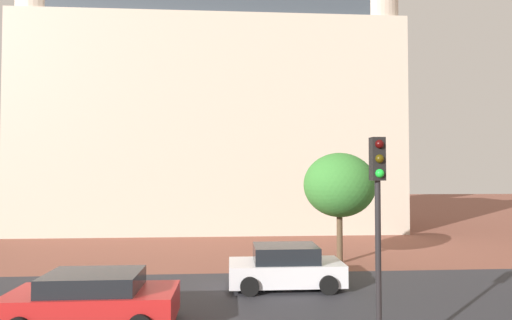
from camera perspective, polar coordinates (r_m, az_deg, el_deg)
name	(u,v)px	position (r m, az deg, el deg)	size (l,w,h in m)	color
ground_plane	(258,289)	(14.85, 0.34, -17.77)	(120.00, 120.00, 0.00)	brown
street_asphalt_strip	(262,303)	(13.40, 0.82, -19.55)	(120.00, 7.64, 0.00)	#2D2D33
landmark_building	(208,104)	(31.34, -6.78, 7.88)	(26.26, 10.35, 31.22)	beige
car_red	(93,301)	(12.11, -22.00, -17.93)	(4.34, 2.07, 1.44)	red
car_white	(286,267)	(14.93, 4.19, -14.86)	(4.02, 2.07, 1.50)	silver
traffic_light_pole	(378,208)	(8.78, 16.84, -6.48)	(0.28, 0.34, 4.83)	black
tree_curb_far	(339,185)	(18.77, 11.68, -3.49)	(3.24, 3.24, 4.99)	brown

